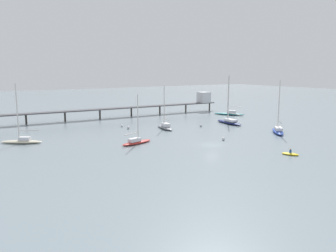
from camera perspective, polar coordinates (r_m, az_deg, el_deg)
ground_plane at (r=65.05m, az=7.43°, el=-3.20°), size 400.00×400.00×0.00m
pier at (r=107.56m, az=-2.29°, el=3.79°), size 72.56×5.59×6.56m
sailboat_navy at (r=90.99m, az=10.33°, el=0.81°), size 3.40×10.05×12.84m
sailboat_red at (r=65.61m, az=-5.38°, el=-2.51°), size 7.28×3.36×9.55m
sailboat_blue at (r=80.31m, az=18.11°, el=-0.64°), size 7.27×7.81×11.96m
sailboat_gray at (r=82.00m, az=-0.51°, el=-0.02°), size 3.54×8.29×10.54m
sailboat_cream at (r=71.68m, az=-23.49°, el=-2.17°), size 7.77×6.00×11.66m
sailboat_teal at (r=108.63m, az=10.35°, el=2.21°), size 7.10×9.17×12.20m
dinghy_yellow at (r=60.69m, az=19.98°, el=-4.43°), size 2.29×3.09×1.14m
mooring_buoy_near at (r=85.20m, az=5.59°, el=0.10°), size 0.73×0.73×0.73m
mooring_buoy_mid at (r=82.34m, az=-6.73°, el=-0.24°), size 0.75×0.75×0.75m
mooring_buoy_far at (r=69.53m, az=9.37°, el=-2.13°), size 0.70×0.70×0.70m
mooring_buoy_inner at (r=85.27m, az=-7.82°, el=0.02°), size 0.60×0.60×0.60m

